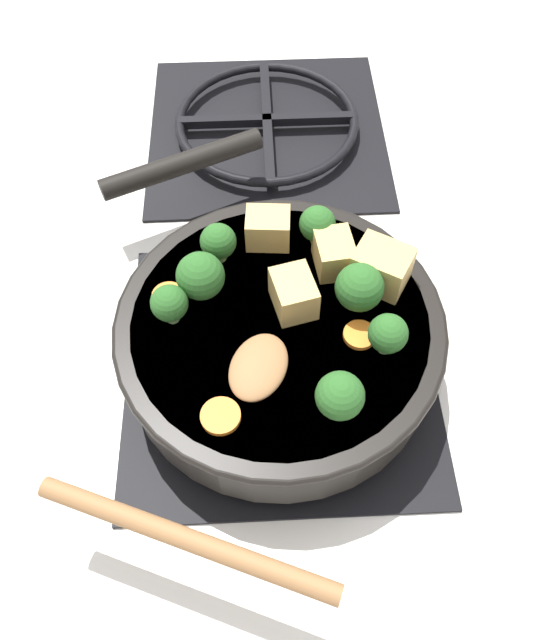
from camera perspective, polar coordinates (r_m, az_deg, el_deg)
ground_plane at (r=0.64m, az=0.00°, el=-4.35°), size 2.40×2.40×0.00m
front_burner_grate at (r=0.63m, az=0.00°, el=-3.82°), size 0.31×0.31×0.03m
rear_burner_grate at (r=0.86m, az=-1.20°, el=17.38°), size 0.31×0.31×0.03m
skillet_pan at (r=0.59m, az=-0.11°, el=-1.28°), size 0.34×0.42×0.06m
wooden_spoon at (r=0.50m, az=-5.48°, el=-12.39°), size 0.22×0.23×0.02m
tofu_cube_center_large at (r=0.56m, az=1.26°, el=2.42°), size 0.04×0.05×0.04m
tofu_cube_near_handle at (r=0.58m, az=9.26°, el=4.81°), size 0.06×0.06×0.04m
tofu_cube_east_chunk at (r=0.59m, az=4.96°, el=6.07°), size 0.04×0.05×0.03m
tofu_cube_west_chunk at (r=0.61m, az=-1.10°, el=8.38°), size 0.04×0.04×0.03m
broccoli_floret_near_spoon at (r=0.55m, az=7.27°, el=2.96°), size 0.04×0.04×0.05m
broccoli_floret_center_top at (r=0.56m, az=-7.28°, el=3.99°), size 0.04×0.04×0.05m
broccoli_floret_east_rim at (r=0.55m, az=-10.08°, el=1.48°), size 0.03×0.03×0.04m
broccoli_floret_west_rim at (r=0.60m, az=3.44°, el=8.72°), size 0.04×0.04×0.04m
broccoli_floret_north_edge at (r=0.50m, az=5.50°, el=-6.95°), size 0.04×0.04×0.05m
broccoli_floret_south_cluster at (r=0.59m, az=-5.67°, el=7.12°), size 0.03×0.03×0.04m
broccoli_floret_mid_floret at (r=0.53m, az=9.84°, el=-1.27°), size 0.03×0.03×0.04m
carrot_slice_orange_thin at (r=0.56m, az=7.30°, el=-1.36°), size 0.03×0.03×0.01m
carrot_slice_near_center at (r=0.52m, az=-5.46°, el=-8.74°), size 0.03×0.03×0.01m
carrot_slice_edge_slice at (r=0.58m, az=-10.19°, el=2.18°), size 0.03×0.03×0.01m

